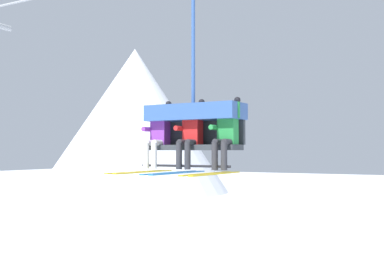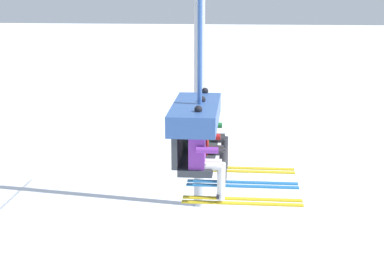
{
  "view_description": "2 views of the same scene",
  "coord_description": "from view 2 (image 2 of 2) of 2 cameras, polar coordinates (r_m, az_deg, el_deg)",
  "views": [
    {
      "loc": [
        4.59,
        -8.51,
        4.96
      ],
      "look_at": [
        0.2,
        -0.79,
        5.4
      ],
      "focal_mm": 45.0,
      "sensor_mm": 36.0,
      "label": 1
    },
    {
      "loc": [
        -8.3,
        -1.43,
        7.61
      ],
      "look_at": [
        0.2,
        -0.69,
        5.47
      ],
      "focal_mm": 55.0,
      "sensor_mm": 36.0,
      "label": 2
    }
  ],
  "objects": [
    {
      "name": "skier_green",
      "position": [
        9.55,
        1.9,
        -0.12
      ],
      "size": [
        0.48,
        1.7,
        1.34
      ],
      "color": "#23843D"
    },
    {
      "name": "skier_purple",
      "position": [
        8.17,
        1.35,
        -2.57
      ],
      "size": [
        0.48,
        1.7,
        1.34
      ],
      "color": "purple"
    },
    {
      "name": "chairlift_chair",
      "position": [
        8.79,
        0.27,
        0.77
      ],
      "size": [
        1.85,
        0.74,
        3.88
      ],
      "color": "#33383D"
    },
    {
      "name": "lift_tower_far",
      "position": [
        19.54,
        0.77,
        5.07
      ],
      "size": [
        0.36,
        1.88,
        8.79
      ],
      "color": "#9EA3A8",
      "rests_on": "ground_plane"
    },
    {
      "name": "skier_red",
      "position": [
        8.86,
        1.65,
        -1.25
      ],
      "size": [
        0.48,
        1.7,
        1.34
      ],
      "color": "red"
    }
  ]
}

